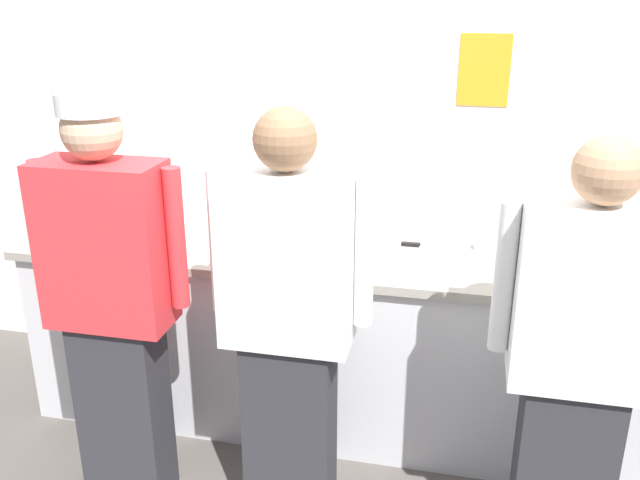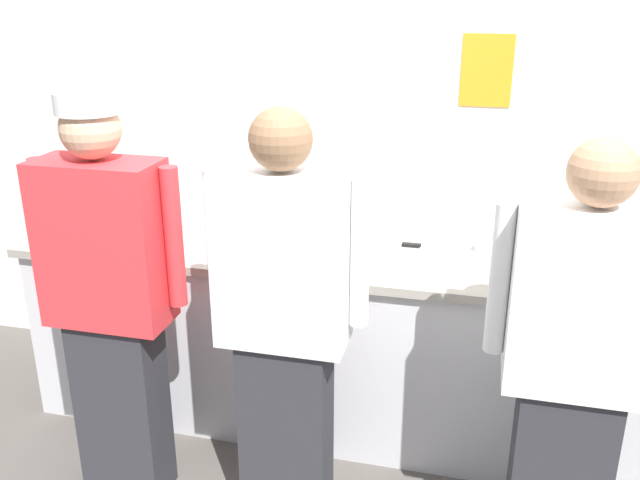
# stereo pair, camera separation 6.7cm
# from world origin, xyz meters

# --- Properties ---
(ground_plane) EXTENTS (9.00, 9.00, 0.00)m
(ground_plane) POSITION_xyz_m (0.00, 0.00, 0.00)
(ground_plane) COLOR #514C47
(wall_back) EXTENTS (4.94, 0.11, 2.84)m
(wall_back) POSITION_xyz_m (0.00, 0.88, 1.42)
(wall_back) COLOR silver
(wall_back) RESTS_ON ground
(prep_counter) EXTENTS (3.15, 0.73, 0.91)m
(prep_counter) POSITION_xyz_m (0.00, 0.39, 0.46)
(prep_counter) COLOR silver
(prep_counter) RESTS_ON ground
(chef_near_left) EXTENTS (0.62, 0.24, 1.71)m
(chef_near_left) POSITION_xyz_m (-0.83, -0.34, 0.92)
(chef_near_left) COLOR #2D2D33
(chef_near_left) RESTS_ON ground
(chef_center) EXTENTS (0.62, 0.24, 1.69)m
(chef_center) POSITION_xyz_m (-0.12, -0.33, 0.89)
(chef_center) COLOR #2D2D33
(chef_center) RESTS_ON ground
(chef_far_right) EXTENTS (0.60, 0.24, 1.64)m
(chef_far_right) POSITION_xyz_m (0.91, -0.37, 0.87)
(chef_far_right) COLOR #2D2D33
(chef_far_right) RESTS_ON ground
(plate_stack_front) EXTENTS (0.22, 0.22, 0.08)m
(plate_stack_front) POSITION_xyz_m (-0.02, 0.43, 0.95)
(plate_stack_front) COLOR white
(plate_stack_front) RESTS_ON prep_counter
(plate_stack_rear) EXTENTS (0.20, 0.20, 0.10)m
(plate_stack_rear) POSITION_xyz_m (-0.51, 0.37, 0.96)
(plate_stack_rear) COLOR white
(plate_stack_rear) RESTS_ON prep_counter
(mixing_bowl_steel) EXTENTS (0.32, 0.32, 0.12)m
(mixing_bowl_steel) POSITION_xyz_m (-1.07, 0.35, 0.97)
(mixing_bowl_steel) COLOR #B7BABF
(mixing_bowl_steel) RESTS_ON prep_counter
(sheet_tray) EXTENTS (0.50, 0.44, 0.02)m
(sheet_tray) POSITION_xyz_m (0.97, 0.34, 0.92)
(sheet_tray) COLOR #B7BABF
(sheet_tray) RESTS_ON prep_counter
(squeeze_bottle_primary) EXTENTS (0.06, 0.06, 0.21)m
(squeeze_bottle_primary) POSITION_xyz_m (-1.28, 0.58, 1.01)
(squeeze_bottle_primary) COLOR orange
(squeeze_bottle_primary) RESTS_ON prep_counter
(ramekin_orange_sauce) EXTENTS (0.10, 0.10, 0.04)m
(ramekin_orange_sauce) POSITION_xyz_m (0.60, 0.53, 0.94)
(ramekin_orange_sauce) COLOR white
(ramekin_orange_sauce) RESTS_ON prep_counter
(ramekin_yellow_sauce) EXTENTS (0.08, 0.08, 0.04)m
(ramekin_yellow_sauce) POSITION_xyz_m (-0.87, 0.53, 0.93)
(ramekin_yellow_sauce) COLOR white
(ramekin_yellow_sauce) RESTS_ON prep_counter
(ramekin_green_sauce) EXTENTS (0.08, 0.08, 0.04)m
(ramekin_green_sauce) POSITION_xyz_m (-0.49, 0.18, 0.93)
(ramekin_green_sauce) COLOR white
(ramekin_green_sauce) RESTS_ON prep_counter
(deli_cup) EXTENTS (0.09, 0.09, 0.09)m
(deli_cup) POSITION_xyz_m (-0.65, 0.51, 0.96)
(deli_cup) COLOR white
(deli_cup) RESTS_ON prep_counter
(chefs_knife) EXTENTS (0.27, 0.03, 0.02)m
(chefs_knife) POSITION_xyz_m (0.33, 0.51, 0.92)
(chefs_knife) COLOR #B7BABF
(chefs_knife) RESTS_ON prep_counter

